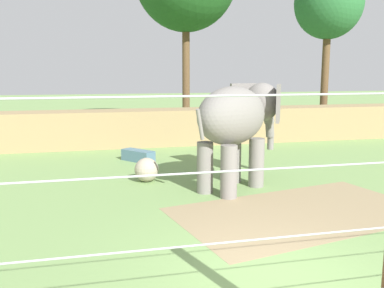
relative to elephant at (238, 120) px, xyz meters
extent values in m
plane|color=#759956|center=(-1.21, -5.60, -2.07)|extent=(120.00, 120.00, 0.00)
cube|color=#937F5B|center=(0.82, -2.60, -2.07)|extent=(6.92, 4.86, 0.01)
cube|color=#997F56|center=(-1.21, 8.13, -1.23)|extent=(36.00, 1.80, 1.68)
cylinder|color=gray|center=(0.09, 0.59, -1.33)|extent=(0.47, 0.47, 1.49)
cylinder|color=gray|center=(0.60, -0.05, -1.33)|extent=(0.47, 0.47, 1.49)
cylinder|color=gray|center=(-1.10, -0.35, -1.33)|extent=(0.47, 0.47, 1.49)
cylinder|color=gray|center=(-0.59, -1.00, -1.33)|extent=(0.47, 0.47, 1.49)
ellipsoid|color=gray|center=(-0.25, -0.20, 0.14)|extent=(3.09, 2.89, 1.70)
ellipsoid|color=gray|center=(1.10, 0.88, 0.44)|extent=(1.55, 1.57, 1.23)
cube|color=gray|center=(0.62, 1.31, 0.44)|extent=(0.96, 0.33, 1.17)
cube|color=gray|center=(1.42, 0.31, 0.44)|extent=(0.52, 0.90, 1.17)
cylinder|color=gray|center=(1.46, 1.16, 0.00)|extent=(0.62, 0.59, 0.67)
cylinder|color=gray|center=(1.56, 1.24, -0.47)|extent=(0.47, 0.45, 0.62)
cylinder|color=gray|center=(1.63, 1.29, -0.90)|extent=(0.31, 0.31, 0.59)
cylinder|color=gray|center=(-1.46, -1.16, 0.04)|extent=(0.32, 0.28, 0.85)
sphere|color=tan|center=(-2.59, 1.29, -1.69)|extent=(0.77, 0.77, 0.77)
cube|color=slate|center=(-2.53, 4.47, -1.85)|extent=(1.26, 1.41, 0.44)
cylinder|color=brown|center=(1.31, 13.13, 1.08)|extent=(0.44, 0.44, 6.31)
cylinder|color=brown|center=(9.40, 11.32, 0.78)|extent=(0.44, 0.44, 5.70)
ellipsoid|color=#286633|center=(9.40, 11.32, 5.31)|extent=(3.94, 3.94, 4.14)
camera|label=1|loc=(-4.22, -11.98, 1.43)|focal=40.03mm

